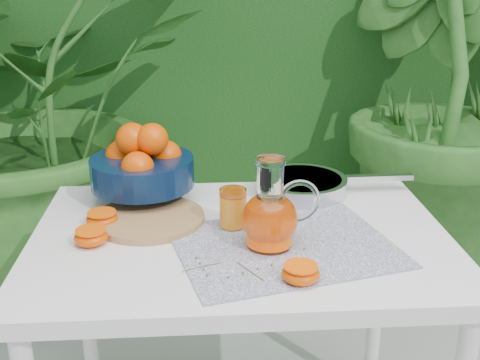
{
  "coord_description": "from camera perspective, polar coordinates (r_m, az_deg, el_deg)",
  "views": [
    {
      "loc": [
        0.02,
        -1.23,
        1.37
      ],
      "look_at": [
        0.11,
        0.09,
        0.88
      ],
      "focal_mm": 45.0,
      "sensor_mm": 36.0,
      "label": 1
    }
  ],
  "objects": [
    {
      "name": "white_table",
      "position": [
        1.49,
        0.05,
        -7.93
      ],
      "size": [
        1.0,
        0.7,
        0.75
      ],
      "color": "white",
      "rests_on": "ground"
    },
    {
      "name": "placemat",
      "position": [
        1.39,
        4.26,
        -6.25
      ],
      "size": [
        0.56,
        0.48,
        0.0
      ],
      "primitive_type": "cube",
      "rotation": [
        0.0,
        0.0,
        0.25
      ],
      "color": "#0D164A",
      "rests_on": "white_table"
    },
    {
      "name": "juice_pitcher",
      "position": [
        1.35,
        2.93,
        -3.47
      ],
      "size": [
        0.19,
        0.15,
        0.21
      ],
      "color": "white",
      "rests_on": "white_table"
    },
    {
      "name": "orange_halves",
      "position": [
        1.38,
        -7.8,
        -5.76
      ],
      "size": [
        0.55,
        0.4,
        0.04
      ],
      "color": "#DD5602",
      "rests_on": "white_table"
    },
    {
      "name": "potted_plant_left",
      "position": [
        2.55,
        -19.85,
        7.22
      ],
      "size": [
        2.38,
        2.38,
        1.69
      ],
      "primitive_type": "imported",
      "rotation": [
        0.0,
        0.0,
        0.69
      ],
      "color": "#275C1F",
      "rests_on": "ground"
    },
    {
      "name": "cutting_board",
      "position": [
        1.53,
        -8.58,
        -3.64
      ],
      "size": [
        0.36,
        0.36,
        0.02
      ],
      "primitive_type": "cylinder",
      "rotation": [
        0.0,
        0.0,
        0.38
      ],
      "color": "#A27E49",
      "rests_on": "white_table"
    },
    {
      "name": "saute_pan",
      "position": [
        1.69,
        5.99,
        -0.45
      ],
      "size": [
        0.45,
        0.26,
        0.05
      ],
      "color": "silver",
      "rests_on": "white_table"
    },
    {
      "name": "thyme_sprigs",
      "position": [
        1.32,
        0.68,
        -7.42
      ],
      "size": [
        0.28,
        0.23,
        0.01
      ],
      "color": "brown",
      "rests_on": "white_table"
    },
    {
      "name": "fruit_bowl",
      "position": [
        1.63,
        -9.24,
        1.4
      ],
      "size": [
        0.3,
        0.3,
        0.22
      ],
      "color": "black",
      "rests_on": "white_table"
    },
    {
      "name": "juice_tumbler",
      "position": [
        1.46,
        -0.66,
        -2.75
      ],
      "size": [
        0.09,
        0.09,
        0.1
      ],
      "color": "white",
      "rests_on": "white_table"
    },
    {
      "name": "potted_plant_right",
      "position": [
        2.64,
        17.73,
        8.03
      ],
      "size": [
        2.02,
        2.02,
        1.71
      ],
      "primitive_type": "imported",
      "rotation": [
        0.0,
        0.0,
        1.78
      ],
      "color": "#275C1F",
      "rests_on": "ground"
    }
  ]
}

